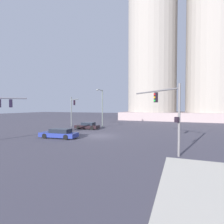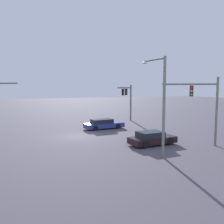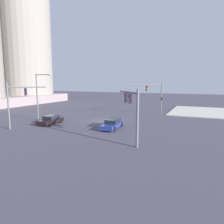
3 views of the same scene
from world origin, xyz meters
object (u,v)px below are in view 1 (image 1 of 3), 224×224
sedan_car_approaching (87,126)px  traffic_signal_near_corner (73,107)px  traffic_signal_opposite_side (166,106)px  sedan_car_waiting_far (59,134)px  streetlamp_curved_arm (102,105)px

sedan_car_approaching → traffic_signal_near_corner: bearing=-26.4°
traffic_signal_opposite_side → sedan_car_waiting_far: size_ratio=1.18×
traffic_signal_near_corner → sedan_car_waiting_far: (5.33, -11.13, -3.36)m
streetlamp_curved_arm → sedan_car_waiting_far: streetlamp_curved_arm is taller
traffic_signal_near_corner → streetlamp_curved_arm: streetlamp_curved_arm is taller
sedan_car_approaching → traffic_signal_opposite_side: bearing=136.8°
traffic_signal_opposite_side → sedan_car_approaching: bearing=7.2°
traffic_signal_opposite_side → streetlamp_curved_arm: 19.93m
traffic_signal_near_corner → streetlamp_curved_arm: bearing=56.1°
streetlamp_curved_arm → sedan_car_approaching: (-1.34, -3.28, -3.76)m
sedan_car_approaching → sedan_car_waiting_far: bearing=92.8°
traffic_signal_opposite_side → sedan_car_waiting_far: (-13.29, 2.38, -3.47)m
sedan_car_approaching → sedan_car_waiting_far: same height
streetlamp_curved_arm → traffic_signal_near_corner: bearing=-78.3°
traffic_signal_near_corner → sedan_car_approaching: size_ratio=1.38×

